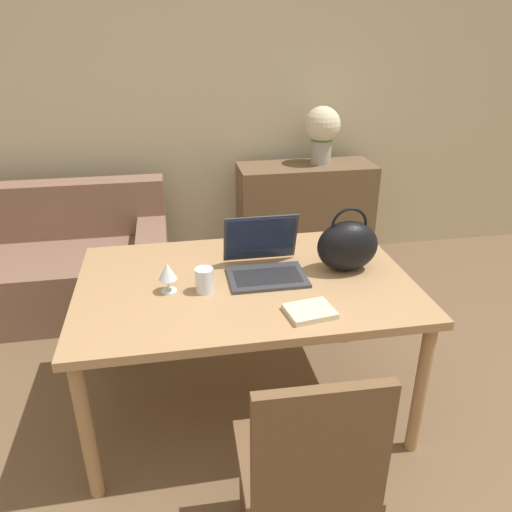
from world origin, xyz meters
name	(u,v)px	position (x,y,z in m)	size (l,w,h in m)	color
wall_back	(218,93)	(0.00, 2.65, 1.35)	(10.00, 0.06, 2.70)	beige
dining_table	(245,293)	(-0.09, 0.78, 0.66)	(1.56, 1.02, 0.73)	#A87F56
chair	(309,465)	(-0.03, -0.13, 0.51)	(0.45, 0.45, 0.93)	brown
couch	(48,268)	(-1.29, 2.03, 0.29)	(1.66, 0.82, 0.82)	#7F5B4C
sideboard	(304,218)	(0.62, 2.30, 0.43)	(1.04, 0.40, 0.86)	brown
laptop	(264,258)	(0.01, 0.85, 0.80)	(0.37, 0.34, 0.26)	#38383D
drinking_glass	(204,280)	(-0.29, 0.70, 0.79)	(0.08, 0.08, 0.11)	silver
wine_glass	(168,272)	(-0.45, 0.73, 0.83)	(0.08, 0.08, 0.14)	silver
handbag	(348,245)	(0.41, 0.80, 0.86)	(0.30, 0.19, 0.32)	black
flower_vase	(322,130)	(0.74, 2.34, 1.11)	(0.27, 0.27, 0.42)	#9E998E
book	(310,311)	(0.13, 0.43, 0.75)	(0.22, 0.19, 0.02)	beige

